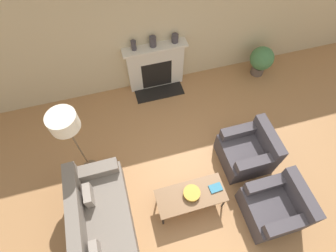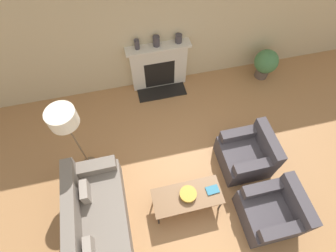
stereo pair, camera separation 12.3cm
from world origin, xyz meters
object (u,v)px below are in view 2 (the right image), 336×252
at_px(coffee_table, 187,197).
at_px(couch, 96,222).
at_px(mantel_vase_left, 137,44).
at_px(armchair_far, 247,155).
at_px(potted_plant, 266,63).
at_px(fireplace, 159,67).
at_px(book, 212,190).
at_px(armchair_near, 272,212).
at_px(floor_lamp, 64,121).
at_px(bowl, 188,194).
at_px(mantel_vase_center_left, 156,41).
at_px(mantel_vase_center_right, 179,39).

bearing_deg(coffee_table, couch, -178.67).
bearing_deg(mantel_vase_left, couch, -113.02).
bearing_deg(coffee_table, armchair_far, 22.31).
bearing_deg(couch, potted_plant, -57.46).
distance_m(fireplace, mantel_vase_left, 0.80).
bearing_deg(book, fireplace, 92.72).
bearing_deg(couch, coffee_table, -88.67).
relative_size(armchair_near, potted_plant, 1.19).
bearing_deg(floor_lamp, potted_plant, 18.64).
distance_m(fireplace, potted_plant, 2.46).
relative_size(bowl, potted_plant, 0.38).
bearing_deg(fireplace, bowl, -92.52).
bearing_deg(floor_lamp, coffee_table, -35.87).
height_order(couch, armchair_far, couch).
relative_size(couch, mantel_vase_center_left, 9.00).
bearing_deg(mantel_vase_center_left, mantel_vase_left, 180.00).
xyz_separation_m(coffee_table, floor_lamp, (-1.61, 1.17, 1.10)).
xyz_separation_m(couch, mantel_vase_left, (1.25, 2.94, 0.92)).
bearing_deg(armchair_far, fireplace, -153.58).
height_order(coffee_table, mantel_vase_center_left, mantel_vase_center_left).
distance_m(bowl, mantel_vase_left, 3.00).
distance_m(armchair_far, floor_lamp, 3.22).
height_order(floor_lamp, potted_plant, floor_lamp).
xyz_separation_m(armchair_far, bowl, (-1.29, -0.52, 0.17)).
height_order(fireplace, armchair_near, fireplace).
xyz_separation_m(armchair_near, mantel_vase_left, (-1.58, 3.43, 0.92)).
distance_m(couch, floor_lamp, 1.69).
bearing_deg(mantel_vase_center_right, couch, -125.46).
bearing_deg(coffee_table, fireplace, 87.23).
bearing_deg(bowl, mantel_vase_center_right, 79.10).
height_order(armchair_near, book, armchair_near).
height_order(armchair_near, mantel_vase_center_left, mantel_vase_center_left).
xyz_separation_m(fireplace, mantel_vase_center_right, (0.43, 0.01, 0.67)).
bearing_deg(armchair_near, mantel_vase_left, -155.25).
xyz_separation_m(coffee_table, mantel_vase_left, (-0.27, 2.90, 0.83)).
relative_size(armchair_near, book, 4.00).
height_order(mantel_vase_center_right, potted_plant, mantel_vase_center_right).
height_order(coffee_table, floor_lamp, floor_lamp).
bearing_deg(armchair_near, book, -121.34).
bearing_deg(fireplace, mantel_vase_center_right, 1.93).
xyz_separation_m(armchair_near, mantel_vase_center_left, (-1.19, 3.43, 0.92)).
distance_m(mantel_vase_center_left, potted_plant, 2.62).
bearing_deg(bowl, couch, -178.14).
bearing_deg(mantel_vase_center_right, armchair_near, -77.86).
bearing_deg(armchair_near, floor_lamp, -120.14).
relative_size(couch, mantel_vase_center_right, 11.24).
bearing_deg(couch, mantel_vase_center_right, -35.46).
bearing_deg(armchair_far, mantel_vase_center_left, -153.22).
bearing_deg(fireplace, mantel_vase_left, 178.00).
height_order(coffee_table, bowl, bowl).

